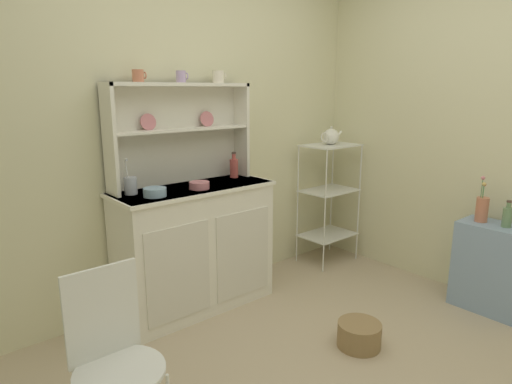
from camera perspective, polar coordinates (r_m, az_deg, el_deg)
wall_back at (r=3.27m, az=-8.80°, el=7.93°), size 3.84×0.05×2.50m
hutch_cabinet at (r=3.16m, az=-7.82°, el=-7.01°), size 1.12×0.45×0.89m
hutch_shelf_unit at (r=3.12m, az=-9.95°, el=8.43°), size 1.05×0.18×0.69m
bakers_rack at (r=3.98m, az=9.41°, el=0.30°), size 0.48×0.34×1.07m
side_shelf_blue at (r=3.56m, az=28.26°, el=-8.63°), size 0.28×0.48×0.63m
wire_chair at (r=1.97m, az=-18.03°, el=-18.89°), size 0.36×0.36×0.85m
floor_basket at (r=2.90m, az=13.17°, el=-17.50°), size 0.26×0.26×0.15m
cup_terracotta_0 at (r=2.93m, az=-14.96°, el=14.30°), size 0.09×0.07×0.08m
cup_lilac_1 at (r=3.08m, az=-9.64°, el=14.49°), size 0.08×0.06×0.08m
cup_cream_2 at (r=3.25m, az=-4.89°, el=14.61°), size 0.10×0.08×0.09m
bowl_mixing_large at (r=2.81m, az=-12.93°, el=-0.01°), size 0.14×0.14×0.05m
bowl_floral_medium at (r=2.98m, az=-7.33°, el=0.87°), size 0.14×0.14×0.05m
jam_bottle at (r=3.33m, az=-2.86°, el=3.20°), size 0.06×0.06×0.19m
utensil_jar at (r=2.90m, az=-15.89°, el=0.85°), size 0.08×0.08×0.23m
porcelain_teapot at (r=3.90m, az=9.65°, el=7.07°), size 0.23×0.14×0.16m
flower_vase at (r=3.48m, az=27.16°, el=-1.88°), size 0.08×0.08×0.33m
oil_bottle at (r=3.43m, az=29.70°, el=-2.75°), size 0.06×0.06×0.18m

